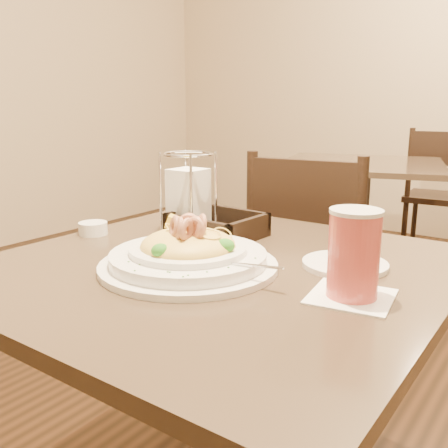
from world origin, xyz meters
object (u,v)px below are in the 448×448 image
Objects in this scene: dining_chair_near at (312,273)px; dining_chair_far at (439,192)px; pasta_bowl at (188,253)px; bread_basket at (217,228)px; drink_glass at (354,255)px; napkin_caddy at (189,198)px; butter_ramekin at (93,228)px; side_plate at (345,264)px; background_table at (359,203)px; main_table at (219,367)px.

dining_chair_far is at bearing -97.49° from dining_chair_near.
pasta_bowl is 1.82× the size of bread_basket.
dining_chair_near is 0.94m from drink_glass.
dining_chair_near and dining_chair_far have the same top height.
butter_ramekin is (-0.18, -0.17, -0.07)m from napkin_caddy.
bread_basket is at bearing 172.58° from side_plate.
drink_glass is at bearing 110.80° from dining_chair_near.
dining_chair_far is 12.90× the size of butter_ramekin.
side_plate is 0.64m from butter_ramekin.
dining_chair_near is at bearing -76.21° from background_table.
bread_basket is (0.04, -2.61, 0.28)m from dining_chair_far.
bread_basket is 3.04× the size of butter_ramekin.
drink_glass is (0.32, 0.04, 0.04)m from pasta_bowl.
pasta_bowl is (0.15, -2.85, 0.29)m from dining_chair_far.
background_table is at bearing 96.93° from napkin_caddy.
main_table is 0.34m from bread_basket.
main_table is 2.25× the size of pasta_bowl.
drink_glass is at bearing -24.72° from bread_basket.
pasta_bowl is at bearing -10.95° from butter_ramekin.
dining_chair_near is at bearing 100.20° from main_table.
pasta_bowl reaches higher than bread_basket.
background_table is 7.20× the size of drink_glass.
main_table is at bearing -149.94° from side_plate.
butter_ramekin is (-0.70, 0.03, -0.06)m from drink_glass.
main_table is 2.05m from background_table.
drink_glass is (0.30, -0.02, 0.32)m from main_table.
bread_basket is at bearing -80.39° from background_table.
drink_glass is at bearing -4.26° from main_table.
pasta_bowl is 2.31× the size of side_plate.
napkin_caddy is at bearing -83.07° from background_table.
napkin_caddy reaches higher than side_plate.
pasta_bowl is 0.31m from napkin_caddy.
butter_ramekin is at bearing 169.05° from pasta_bowl.
background_table is 0.83m from dining_chair_far.
main_table is at bearing 175.74° from drink_glass.
napkin_caddy is at bearing 142.18° from main_table.
drink_glass is 0.90× the size of side_plate.
dining_chair_far is at bearing 88.98° from napkin_caddy.
dining_chair_far is at bearing 92.96° from pasta_bowl.
side_plate is (0.22, 0.13, 0.24)m from main_table.
side_plate is at bearing 38.12° from pasta_bowl.
dining_chair_near is 6.00× the size of drink_glass.
butter_ramekin is at bearing -137.43° from napkin_caddy.
napkin_caddy is (0.22, -1.83, 0.33)m from background_table.
dining_chair_near is 0.63m from bread_basket.
napkin_caddy is 0.45m from side_plate.
bread_basket is at bearing 155.28° from drink_glass.
butter_ramekin reaches higher than main_table.
main_table is 5.21× the size of side_plate.
main_table is 0.81× the size of background_table.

